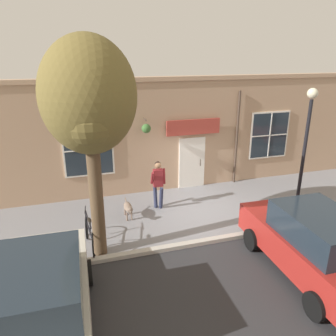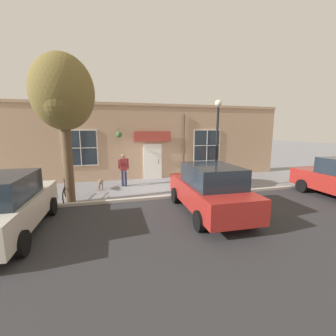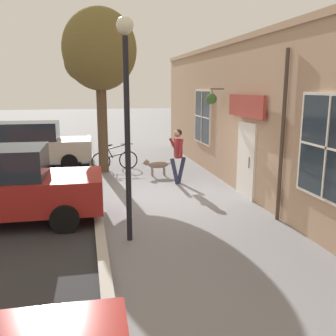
{
  "view_description": "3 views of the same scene",
  "coord_description": "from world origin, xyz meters",
  "px_view_note": "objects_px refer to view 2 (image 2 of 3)",
  "views": [
    {
      "loc": [
        9.65,
        -4.14,
        5.3
      ],
      "look_at": [
        -1.36,
        -0.76,
        1.22
      ],
      "focal_mm": 35.0,
      "sensor_mm": 36.0,
      "label": 1
    },
    {
      "loc": [
        11.1,
        -2.09,
        2.95
      ],
      "look_at": [
        -0.07,
        0.9,
        0.97
      ],
      "focal_mm": 24.0,
      "sensor_mm": 36.0,
      "label": 2
    },
    {
      "loc": [
        2.21,
        10.05,
        3.05
      ],
      "look_at": [
        0.1,
        0.59,
        0.95
      ],
      "focal_mm": 40.0,
      "sensor_mm": 36.0,
      "label": 3
    }
  ],
  "objects_px": {
    "dog_on_leash": "(100,182)",
    "leaning_bicycle": "(66,192)",
    "pedestrian_walking": "(124,166)",
    "parked_car_mid_block": "(210,189)",
    "parked_car_nearest_curb": "(3,206)",
    "street_tree_by_curb": "(63,95)",
    "street_lamp": "(217,132)"
  },
  "relations": [
    {
      "from": "pedestrian_walking",
      "to": "parked_car_nearest_curb",
      "type": "height_order",
      "value": "pedestrian_walking"
    },
    {
      "from": "parked_car_nearest_curb",
      "to": "leaning_bicycle",
      "type": "bearing_deg",
      "value": 160.29
    },
    {
      "from": "pedestrian_walking",
      "to": "street_tree_by_curb",
      "type": "height_order",
      "value": "street_tree_by_curb"
    },
    {
      "from": "dog_on_leash",
      "to": "leaning_bicycle",
      "type": "height_order",
      "value": "leaning_bicycle"
    },
    {
      "from": "parked_car_mid_block",
      "to": "parked_car_nearest_curb",
      "type": "bearing_deg",
      "value": -88.99
    },
    {
      "from": "pedestrian_walking",
      "to": "dog_on_leash",
      "type": "height_order",
      "value": "pedestrian_walking"
    },
    {
      "from": "pedestrian_walking",
      "to": "dog_on_leash",
      "type": "distance_m",
      "value": 1.44
    },
    {
      "from": "parked_car_nearest_curb",
      "to": "pedestrian_walking",
      "type": "bearing_deg",
      "value": 143.22
    },
    {
      "from": "pedestrian_walking",
      "to": "parked_car_mid_block",
      "type": "distance_m",
      "value": 5.44
    },
    {
      "from": "leaning_bicycle",
      "to": "pedestrian_walking",
      "type": "bearing_deg",
      "value": 125.55
    },
    {
      "from": "pedestrian_walking",
      "to": "leaning_bicycle",
      "type": "height_order",
      "value": "pedestrian_walking"
    },
    {
      "from": "street_tree_by_curb",
      "to": "street_lamp",
      "type": "bearing_deg",
      "value": 92.04
    },
    {
      "from": "leaning_bicycle",
      "to": "dog_on_leash",
      "type": "bearing_deg",
      "value": 134.4
    },
    {
      "from": "parked_car_nearest_curb",
      "to": "street_lamp",
      "type": "distance_m",
      "value": 8.58
    },
    {
      "from": "parked_car_nearest_curb",
      "to": "parked_car_mid_block",
      "type": "relative_size",
      "value": 1.0
    },
    {
      "from": "street_tree_by_curb",
      "to": "leaning_bicycle",
      "type": "distance_m",
      "value": 3.88
    },
    {
      "from": "leaning_bicycle",
      "to": "parked_car_nearest_curb",
      "type": "relative_size",
      "value": 0.4
    },
    {
      "from": "dog_on_leash",
      "to": "street_tree_by_curb",
      "type": "relative_size",
      "value": 0.19
    },
    {
      "from": "dog_on_leash",
      "to": "parked_car_mid_block",
      "type": "distance_m",
      "value": 5.75
    },
    {
      "from": "street_lamp",
      "to": "street_tree_by_curb",
      "type": "bearing_deg",
      "value": -87.96
    },
    {
      "from": "dog_on_leash",
      "to": "parked_car_nearest_curb",
      "type": "height_order",
      "value": "parked_car_nearest_curb"
    },
    {
      "from": "pedestrian_walking",
      "to": "dog_on_leash",
      "type": "xyz_separation_m",
      "value": [
        0.48,
        -1.18,
        -0.67
      ]
    },
    {
      "from": "leaning_bicycle",
      "to": "street_lamp",
      "type": "relative_size",
      "value": 0.4
    },
    {
      "from": "parked_car_nearest_curb",
      "to": "parked_car_mid_block",
      "type": "height_order",
      "value": "same"
    },
    {
      "from": "parked_car_mid_block",
      "to": "street_lamp",
      "type": "distance_m",
      "value": 3.68
    },
    {
      "from": "parked_car_mid_block",
      "to": "street_lamp",
      "type": "xyz_separation_m",
      "value": [
        -2.67,
        1.59,
        1.98
      ]
    },
    {
      "from": "street_tree_by_curb",
      "to": "parked_car_mid_block",
      "type": "relative_size",
      "value": 1.32
    },
    {
      "from": "leaning_bicycle",
      "to": "parked_car_nearest_curb",
      "type": "xyz_separation_m",
      "value": [
        3.04,
        -1.09,
        0.5
      ]
    },
    {
      "from": "pedestrian_walking",
      "to": "street_lamp",
      "type": "xyz_separation_m",
      "value": [
        2.07,
        4.24,
        1.79
      ]
    },
    {
      "from": "dog_on_leash",
      "to": "parked_car_mid_block",
      "type": "xyz_separation_m",
      "value": [
        4.26,
        3.83,
        0.49
      ]
    },
    {
      "from": "street_tree_by_curb",
      "to": "pedestrian_walking",
      "type": "bearing_deg",
      "value": 135.09
    },
    {
      "from": "pedestrian_walking",
      "to": "leaning_bicycle",
      "type": "xyz_separation_m",
      "value": [
        1.81,
        -2.54,
        -0.69
      ]
    }
  ]
}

